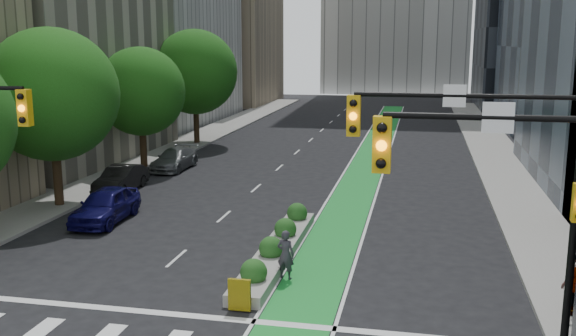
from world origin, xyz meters
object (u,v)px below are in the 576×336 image
at_px(median_planter, 277,247).
at_px(parked_car_left_mid, 121,179).
at_px(parked_car_left_near, 106,205).
at_px(parked_car_left_far, 175,159).
at_px(cyclist, 286,255).

bearing_deg(median_planter, parked_car_left_mid, 141.04).
bearing_deg(parked_car_left_mid, parked_car_left_near, -71.31).
height_order(median_planter, parked_car_left_far, parked_car_left_far).
bearing_deg(parked_car_left_mid, cyclist, -44.46).
height_order(parked_car_left_near, parked_car_left_mid, parked_car_left_near).
bearing_deg(parked_car_left_mid, parked_car_left_far, 84.07).
relative_size(parked_car_left_near, parked_car_left_far, 1.00).
height_order(cyclist, parked_car_left_far, cyclist).
bearing_deg(cyclist, parked_car_left_near, -15.34).
relative_size(median_planter, parked_car_left_far, 2.22).
bearing_deg(parked_car_left_near, cyclist, -31.18).
bearing_deg(median_planter, cyclist, -70.34).
bearing_deg(parked_car_left_mid, median_planter, -39.98).
bearing_deg(median_planter, parked_car_left_far, 123.94).
relative_size(parked_car_left_mid, parked_car_left_far, 0.93).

